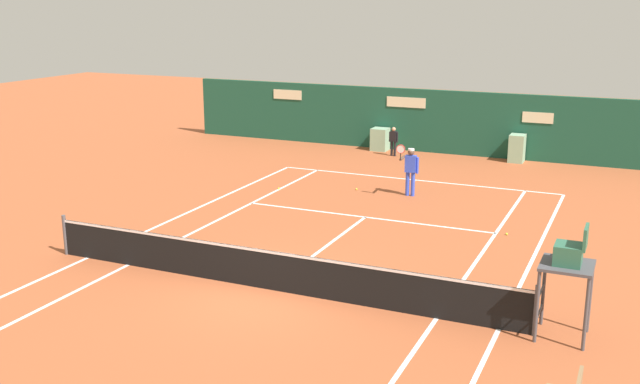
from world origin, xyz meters
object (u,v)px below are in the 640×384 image
(tennis_ball_mid_court, at_px, (357,189))
(tennis_ball_near_service_line, at_px, (507,234))
(player_on_baseline, at_px, (410,167))
(ball_kid_right_post, at_px, (393,139))
(umpire_chair, at_px, (568,263))
(tennis_ball_by_sideline, at_px, (279,188))

(tennis_ball_mid_court, bearing_deg, tennis_ball_near_service_line, -27.89)
(tennis_ball_near_service_line, height_order, tennis_ball_mid_court, same)
(tennis_ball_mid_court, bearing_deg, player_on_baseline, 0.13)
(player_on_baseline, xyz_separation_m, ball_kid_right_post, (-2.63, 6.12, -0.27))
(umpire_chair, bearing_deg, tennis_ball_mid_court, 40.73)
(tennis_ball_mid_court, bearing_deg, umpire_chair, -49.27)
(umpire_chair, xyz_separation_m, tennis_ball_near_service_line, (-2.19, 6.20, -1.53))
(umpire_chair, relative_size, ball_kid_right_post, 1.87)
(umpire_chair, height_order, tennis_ball_near_service_line, umpire_chair)
(ball_kid_right_post, xyz_separation_m, tennis_ball_near_service_line, (6.47, -9.18, -0.68))
(player_on_baseline, bearing_deg, tennis_ball_near_service_line, 137.34)
(umpire_chair, relative_size, tennis_ball_near_service_line, 34.40)
(ball_kid_right_post, distance_m, tennis_ball_by_sideline, 7.42)
(tennis_ball_near_service_line, distance_m, tennis_ball_mid_court, 6.54)
(umpire_chair, xyz_separation_m, ball_kid_right_post, (-8.66, 15.38, -0.84))
(tennis_ball_by_sideline, height_order, tennis_ball_mid_court, same)
(ball_kid_right_post, xyz_separation_m, tennis_ball_mid_court, (0.69, -6.12, -0.68))
(tennis_ball_by_sideline, relative_size, tennis_ball_near_service_line, 1.00)
(tennis_ball_mid_court, bearing_deg, ball_kid_right_post, 96.42)
(ball_kid_right_post, bearing_deg, tennis_ball_mid_court, 102.03)
(player_on_baseline, bearing_deg, ball_kid_right_post, -70.80)
(ball_kid_right_post, xyz_separation_m, tennis_ball_by_sideline, (-1.86, -7.15, -0.68))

